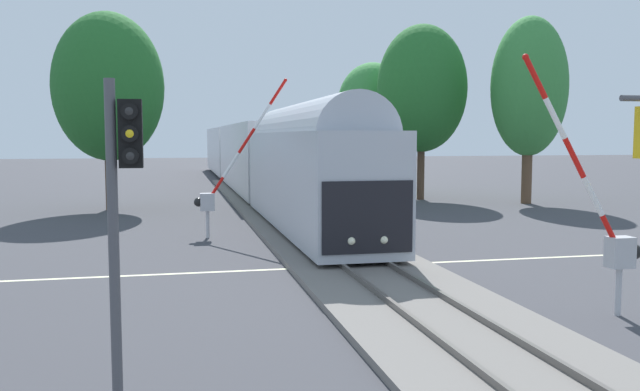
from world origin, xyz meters
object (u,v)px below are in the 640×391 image
(traffic_signal_near_left, at_px, (122,189))
(oak_behind_train, at_px, (108,87))
(crossing_gate_near, at_px, (611,231))
(elm_centre_background, at_px, (372,106))
(maple_right_background, at_px, (529,87))
(crossing_gate_far, at_px, (217,186))
(oak_far_right, at_px, (422,89))
(commuter_train, at_px, (251,155))

(traffic_signal_near_left, bearing_deg, oak_behind_train, 95.44)
(crossing_gate_near, relative_size, elm_centre_background, 0.63)
(oak_behind_train, xyz_separation_m, maple_right_background, (24.25, -1.65, 0.26))
(crossing_gate_near, distance_m, maple_right_background, 26.54)
(crossing_gate_far, height_order, oak_far_right, oak_far_right)
(crossing_gate_near, relative_size, crossing_gate_far, 0.91)
(crossing_gate_far, xyz_separation_m, traffic_signal_near_left, (-2.41, -16.50, 1.20))
(crossing_gate_far, xyz_separation_m, elm_centre_background, (12.04, 18.50, 4.12))
(crossing_gate_far, bearing_deg, oak_far_right, 44.56)
(elm_centre_background, xyz_separation_m, maple_right_background, (7.13, -8.70, 0.79))
(commuter_train, relative_size, oak_behind_train, 5.96)
(commuter_train, distance_m, maple_right_background, 20.08)
(oak_behind_train, bearing_deg, elm_centre_background, 22.37)
(commuter_train, bearing_deg, crossing_gate_near, -83.63)
(commuter_train, relative_size, oak_far_right, 5.77)
(crossing_gate_near, height_order, elm_centre_background, elm_centre_background)
(crossing_gate_far, distance_m, oak_far_right, 20.08)
(traffic_signal_near_left, relative_size, oak_behind_train, 0.45)
(traffic_signal_near_left, relative_size, oak_far_right, 0.44)
(traffic_signal_near_left, xyz_separation_m, elm_centre_background, (14.46, 35.00, 2.93))
(oak_behind_train, distance_m, oak_far_right, 19.06)
(crossing_gate_near, relative_size, traffic_signal_near_left, 1.19)
(crossing_gate_near, height_order, oak_behind_train, oak_behind_train)
(commuter_train, distance_m, elm_centre_background, 9.58)
(oak_behind_train, xyz_separation_m, oak_far_right, (18.93, 2.19, 0.36))
(crossing_gate_near, distance_m, crossing_gate_far, 15.75)
(commuter_train, relative_size, crossing_gate_near, 11.11)
(crossing_gate_near, bearing_deg, commuter_train, 96.37)
(maple_right_background, bearing_deg, oak_far_right, 144.15)
(oak_behind_train, bearing_deg, maple_right_background, -3.90)
(oak_far_right, bearing_deg, oak_behind_train, -173.40)
(commuter_train, bearing_deg, oak_far_right, -40.09)
(crossing_gate_near, height_order, traffic_signal_near_left, crossing_gate_near)
(crossing_gate_near, relative_size, maple_right_background, 0.52)
(traffic_signal_near_left, bearing_deg, elm_centre_background, 67.56)
(commuter_train, xyz_separation_m, oak_far_right, (10.00, -8.42, 4.36))
(elm_centre_background, relative_size, oak_far_right, 0.83)
(commuter_train, height_order, oak_far_right, oak_far_right)
(traffic_signal_near_left, relative_size, elm_centre_background, 0.53)
(commuter_train, relative_size, elm_centre_background, 6.97)
(traffic_signal_near_left, distance_m, maple_right_background, 34.23)
(traffic_signal_near_left, bearing_deg, crossing_gate_near, 15.49)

